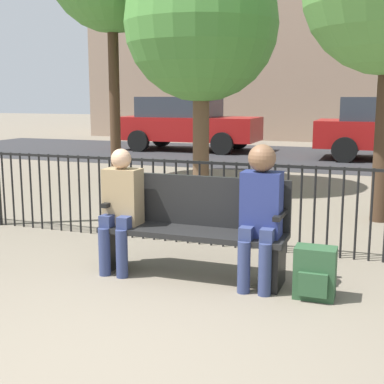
% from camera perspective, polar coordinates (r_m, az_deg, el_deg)
% --- Properties ---
extents(ground_plane, '(80.00, 80.00, 0.00)m').
position_cam_1_polar(ground_plane, '(3.50, -10.75, -18.19)').
color(ground_plane, '#706656').
extents(park_bench, '(1.72, 0.45, 0.92)m').
position_cam_1_polar(park_bench, '(4.94, 0.31, -3.35)').
color(park_bench, black).
rests_on(park_bench, ground).
extents(seated_person_0, '(0.34, 0.39, 1.17)m').
position_cam_1_polar(seated_person_0, '(5.06, -7.62, -1.28)').
color(seated_person_0, navy).
rests_on(seated_person_0, ground).
extents(seated_person_1, '(0.34, 0.39, 1.25)m').
position_cam_1_polar(seated_person_1, '(4.60, 7.29, -1.65)').
color(seated_person_1, navy).
rests_on(seated_person_1, ground).
extents(backpack, '(0.33, 0.25, 0.43)m').
position_cam_1_polar(backpack, '(4.56, 12.97, -8.45)').
color(backpack, '#284C2D').
rests_on(backpack, ground).
extents(fence_railing, '(9.01, 0.03, 0.95)m').
position_cam_1_polar(fence_railing, '(5.85, 3.43, -0.55)').
color(fence_railing, black).
rests_on(fence_railing, ground).
extents(tree_2, '(2.67, 2.67, 4.21)m').
position_cam_1_polar(tree_2, '(9.64, 1.00, 17.42)').
color(tree_2, brown).
rests_on(tree_2, ground).
extents(street_surface, '(24.00, 6.00, 0.01)m').
position_cam_1_polar(street_surface, '(14.81, 13.58, 3.56)').
color(street_surface, '#2B2B2D').
rests_on(street_surface, ground).
extents(parked_car_2, '(4.20, 1.94, 1.62)m').
position_cam_1_polar(parked_car_2, '(16.38, -0.58, 7.40)').
color(parked_car_2, maroon).
rests_on(parked_car_2, ground).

